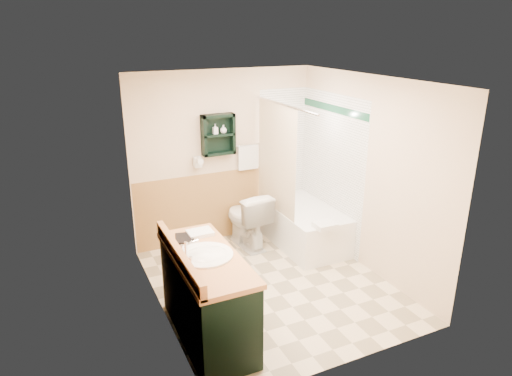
# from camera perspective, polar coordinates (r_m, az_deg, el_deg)

# --- Properties ---
(floor) EXTENTS (3.00, 3.00, 0.00)m
(floor) POSITION_cam_1_polar(r_m,az_deg,el_deg) (5.58, 1.91, -11.95)
(floor) COLOR beige
(floor) RESTS_ON ground
(back_wall) EXTENTS (2.60, 0.04, 2.40)m
(back_wall) POSITION_cam_1_polar(r_m,az_deg,el_deg) (6.39, -4.17, 3.89)
(back_wall) COLOR #FBE6C4
(back_wall) RESTS_ON ground
(left_wall) EXTENTS (0.04, 3.00, 2.40)m
(left_wall) POSITION_cam_1_polar(r_m,az_deg,el_deg) (4.64, -12.61, -2.58)
(left_wall) COLOR #FBE6C4
(left_wall) RESTS_ON ground
(right_wall) EXTENTS (0.04, 3.00, 2.40)m
(right_wall) POSITION_cam_1_polar(r_m,az_deg,el_deg) (5.76, 13.85, 1.63)
(right_wall) COLOR #FBE6C4
(right_wall) RESTS_ON ground
(ceiling) EXTENTS (2.60, 3.00, 0.04)m
(ceiling) POSITION_cam_1_polar(r_m,az_deg,el_deg) (4.79, 2.24, 13.62)
(ceiling) COLOR white
(ceiling) RESTS_ON back_wall
(wainscot_left) EXTENTS (2.98, 2.98, 1.00)m
(wainscot_left) POSITION_cam_1_polar(r_m,az_deg,el_deg) (4.95, -11.61, -10.06)
(wainscot_left) COLOR tan
(wainscot_left) RESTS_ON left_wall
(wainscot_back) EXTENTS (2.58, 2.58, 1.00)m
(wainscot_back) POSITION_cam_1_polar(r_m,az_deg,el_deg) (6.58, -3.92, -2.07)
(wainscot_back) COLOR tan
(wainscot_back) RESTS_ON back_wall
(mirror_frame) EXTENTS (1.30, 1.30, 1.00)m
(mirror_frame) POSITION_cam_1_polar(r_m,az_deg,el_deg) (4.05, -10.45, -1.19)
(mirror_frame) COLOR #965531
(mirror_frame) RESTS_ON left_wall
(mirror_glass) EXTENTS (1.20, 1.20, 0.90)m
(mirror_glass) POSITION_cam_1_polar(r_m,az_deg,el_deg) (4.05, -10.38, -1.18)
(mirror_glass) COLOR white
(mirror_glass) RESTS_ON left_wall
(tile_right) EXTENTS (1.50, 1.50, 2.10)m
(tile_right) POSITION_cam_1_polar(r_m,az_deg,el_deg) (6.35, 9.27, 2.18)
(tile_right) COLOR white
(tile_right) RESTS_ON right_wall
(tile_back) EXTENTS (0.95, 0.95, 2.10)m
(tile_back) POSITION_cam_1_polar(r_m,az_deg,el_deg) (6.81, 4.08, 3.56)
(tile_back) COLOR white
(tile_back) RESTS_ON back_wall
(tile_accent) EXTENTS (1.50, 1.50, 0.10)m
(tile_accent) POSITION_cam_1_polar(r_m,az_deg,el_deg) (6.15, 9.63, 9.76)
(tile_accent) COLOR #14482F
(tile_accent) RESTS_ON right_wall
(wall_shelf) EXTENTS (0.45, 0.15, 0.55)m
(wall_shelf) POSITION_cam_1_polar(r_m,az_deg,el_deg) (6.16, -4.74, 6.66)
(wall_shelf) COLOR black
(wall_shelf) RESTS_ON back_wall
(hair_dryer) EXTENTS (0.10, 0.24, 0.18)m
(hair_dryer) POSITION_cam_1_polar(r_m,az_deg,el_deg) (6.18, -7.34, 3.25)
(hair_dryer) COLOR silver
(hair_dryer) RESTS_ON back_wall
(towel_bar) EXTENTS (0.40, 0.06, 0.40)m
(towel_bar) POSITION_cam_1_polar(r_m,az_deg,el_deg) (6.41, -1.05, 5.40)
(towel_bar) COLOR silver
(towel_bar) RESTS_ON back_wall
(curtain_rod) EXTENTS (0.03, 1.60, 0.03)m
(curtain_rod) POSITION_cam_1_polar(r_m,az_deg,el_deg) (5.75, 3.48, 10.34)
(curtain_rod) COLOR silver
(curtain_rod) RESTS_ON back_wall
(shower_curtain) EXTENTS (1.05, 1.05, 1.70)m
(shower_curtain) POSITION_cam_1_polar(r_m,az_deg,el_deg) (6.09, 2.53, 2.66)
(shower_curtain) COLOR beige
(shower_curtain) RESTS_ON curtain_rod
(vanity) EXTENTS (0.59, 1.40, 0.89)m
(vanity) POSITION_cam_1_polar(r_m,az_deg,el_deg) (4.56, -6.10, -13.33)
(vanity) COLOR black
(vanity) RESTS_ON ground
(bathtub) EXTENTS (0.81, 1.50, 0.54)m
(bathtub) POSITION_cam_1_polar(r_m,az_deg,el_deg) (6.51, 5.82, -4.54)
(bathtub) COLOR white
(bathtub) RESTS_ON ground
(toilet) EXTENTS (0.52, 0.84, 0.79)m
(toilet) POSITION_cam_1_polar(r_m,az_deg,el_deg) (6.33, -1.17, -3.93)
(toilet) COLOR white
(toilet) RESTS_ON ground
(counter_towel) EXTENTS (0.25, 0.20, 0.04)m
(counter_towel) POSITION_cam_1_polar(r_m,az_deg,el_deg) (4.75, -7.01, -5.58)
(counter_towel) COLOR silver
(counter_towel) RESTS_ON vanity
(vanity_book) EXTENTS (0.18, 0.06, 0.24)m
(vanity_book) POSITION_cam_1_polar(r_m,az_deg,el_deg) (4.63, -10.11, -5.06)
(vanity_book) COLOR black
(vanity_book) RESTS_ON vanity
(tub_towel) EXTENTS (0.26, 0.22, 0.07)m
(tub_towel) POSITION_cam_1_polar(r_m,az_deg,el_deg) (5.77, 8.63, -4.65)
(tub_towel) COLOR silver
(tub_towel) RESTS_ON bathtub
(soap_bottle_a) EXTENTS (0.07, 0.14, 0.06)m
(soap_bottle_a) POSITION_cam_1_polar(r_m,az_deg,el_deg) (6.13, -5.12, 7.03)
(soap_bottle_a) COLOR white
(soap_bottle_a) RESTS_ON wall_shelf
(soap_bottle_b) EXTENTS (0.13, 0.14, 0.09)m
(soap_bottle_b) POSITION_cam_1_polar(r_m,az_deg,el_deg) (6.17, -4.10, 7.25)
(soap_bottle_b) COLOR white
(soap_bottle_b) RESTS_ON wall_shelf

